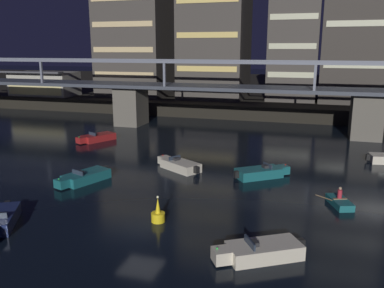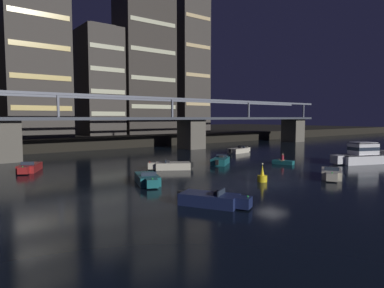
# 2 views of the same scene
# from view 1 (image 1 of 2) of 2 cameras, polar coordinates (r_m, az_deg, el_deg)

# --- Properties ---
(ground_plane) EXTENTS (400.00, 400.00, 0.00)m
(ground_plane) POSITION_cam_1_polar(r_m,az_deg,el_deg) (25.84, -7.28, -11.92)
(ground_plane) COLOR black
(far_riverbank) EXTENTS (240.00, 80.00, 2.20)m
(far_riverbank) POSITION_cam_1_polar(r_m,az_deg,el_deg) (102.67, 11.54, 7.51)
(far_riverbank) COLOR black
(far_riverbank) RESTS_ON ground
(river_bridge) EXTENTS (101.21, 6.40, 9.38)m
(river_bridge) POSITION_cam_1_polar(r_m,az_deg,el_deg) (55.01, 6.63, 6.29)
(river_bridge) COLOR #605B51
(river_bridge) RESTS_ON ground
(tower_west_low) EXTENTS (12.29, 12.19, 21.80)m
(tower_west_low) POSITION_cam_1_polar(r_m,az_deg,el_deg) (78.57, -7.71, 14.62)
(tower_west_low) COLOR #423D38
(tower_west_low) RESTS_ON far_riverbank
(tower_west_tall) EXTENTS (11.10, 11.42, 27.62)m
(tower_west_tall) POSITION_cam_1_polar(r_m,az_deg,el_deg) (73.82, 3.27, 17.08)
(tower_west_tall) COLOR #423D38
(tower_west_tall) RESTS_ON far_riverbank
(tower_central) EXTENTS (8.06, 11.82, 23.21)m
(tower_central) POSITION_cam_1_polar(r_m,az_deg,el_deg) (74.45, 14.24, 14.97)
(tower_central) COLOR #423D38
(tower_central) RESTS_ON far_riverbank
(tower_east_tall) EXTENTS (12.38, 8.36, 31.46)m
(tower_east_tall) POSITION_cam_1_polar(r_m,az_deg,el_deg) (72.55, 23.14, 17.67)
(tower_east_tall) COLOR #38332D
(tower_east_tall) RESTS_ON far_riverbank
(waterfront_pavilion) EXTENTS (12.40, 7.40, 4.70)m
(waterfront_pavilion) POSITION_cam_1_polar(r_m,az_deg,el_deg) (82.28, -19.96, 7.96)
(waterfront_pavilion) COLOR #B2AD9E
(waterfront_pavilion) RESTS_ON far_riverbank
(speedboat_near_right) EXTENTS (3.38, 4.95, 1.16)m
(speedboat_near_right) POSITION_cam_1_polar(r_m,az_deg,el_deg) (50.48, -13.14, 0.88)
(speedboat_near_right) COLOR maroon
(speedboat_near_right) RESTS_ON ground
(speedboat_mid_left) EXTENTS (4.83, 3.70, 1.16)m
(speedboat_mid_left) POSITION_cam_1_polar(r_m,az_deg,el_deg) (37.71, -1.83, -2.96)
(speedboat_mid_left) COLOR beige
(speedboat_mid_left) RESTS_ON ground
(speedboat_mid_center) EXTENTS (4.68, 4.01, 1.16)m
(speedboat_mid_center) POSITION_cam_1_polar(r_m,az_deg,el_deg) (35.97, 9.63, -3.95)
(speedboat_mid_center) COLOR #196066
(speedboat_mid_center) RESTS_ON ground
(speedboat_mid_right) EXTENTS (4.83, 3.70, 1.16)m
(speedboat_mid_right) POSITION_cam_1_polar(r_m,az_deg,el_deg) (22.74, 9.55, -14.53)
(speedboat_mid_right) COLOR beige
(speedboat_mid_right) RESTS_ON ground
(speedboat_far_center) EXTENTS (3.06, 5.10, 1.16)m
(speedboat_far_center) POSITION_cam_1_polar(r_m,az_deg,el_deg) (35.38, -14.84, -4.51)
(speedboat_far_center) COLOR #196066
(speedboat_far_center) RESTS_ON ground
(channel_buoy) EXTENTS (0.90, 0.90, 1.76)m
(channel_buoy) POSITION_cam_1_polar(r_m,az_deg,el_deg) (26.76, -4.77, -9.82)
(channel_buoy) COLOR yellow
(channel_buoy) RESTS_ON ground
(dinghy_with_paddler) EXTENTS (2.67, 2.82, 1.36)m
(dinghy_with_paddler) POSITION_cam_1_polar(r_m,az_deg,el_deg) (31.13, 19.95, -7.62)
(dinghy_with_paddler) COLOR #196066
(dinghy_with_paddler) RESTS_ON ground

